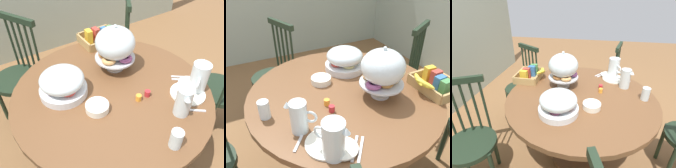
% 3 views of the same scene
% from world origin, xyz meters
% --- Properties ---
extents(ground_plane, '(10.00, 10.00, 0.00)m').
position_xyz_m(ground_plane, '(0.00, 0.00, 0.00)').
color(ground_plane, brown).
extents(dining_table, '(1.28, 1.28, 0.74)m').
position_xyz_m(dining_table, '(-0.10, -0.04, 0.54)').
color(dining_table, brown).
rests_on(dining_table, ground_plane).
extents(windsor_chair_near_window, '(0.45, 0.45, 0.97)m').
position_xyz_m(windsor_chair_near_window, '(-0.52, 0.80, 0.45)').
color(windsor_chair_near_window, '#1E2D1E').
rests_on(windsor_chair_near_window, ground_plane).
extents(windsor_chair_far_side, '(0.42, 0.42, 0.97)m').
position_xyz_m(windsor_chair_far_side, '(0.81, -0.29, 0.45)').
color(windsor_chair_far_side, '#1E2D1E').
rests_on(windsor_chair_far_side, ground_plane).
extents(windsor_chair_host_seat, '(0.46, 0.46, 0.97)m').
position_xyz_m(windsor_chair_host_seat, '(0.43, 0.74, 0.45)').
color(windsor_chair_host_seat, '#1E2D1E').
rests_on(windsor_chair_host_seat, ground_plane).
extents(pastry_stand_with_dome, '(0.28, 0.28, 0.34)m').
position_xyz_m(pastry_stand_with_dome, '(0.04, 0.14, 0.94)').
color(pastry_stand_with_dome, silver).
rests_on(pastry_stand_with_dome, dining_table).
extents(fruit_platter_covered, '(0.30, 0.30, 0.18)m').
position_xyz_m(fruit_platter_covered, '(-0.38, 0.10, 0.83)').
color(fruit_platter_covered, silver).
rests_on(fruit_platter_covered, dining_table).
extents(orange_juice_pitcher, '(0.12, 0.16, 0.18)m').
position_xyz_m(orange_juice_pitcher, '(0.12, -0.43, 0.82)').
color(orange_juice_pitcher, silver).
rests_on(orange_juice_pitcher, dining_table).
extents(milk_pitcher, '(0.17, 0.13, 0.20)m').
position_xyz_m(milk_pitcher, '(0.35, -0.34, 0.83)').
color(milk_pitcher, silver).
rests_on(milk_pitcher, dining_table).
extents(cereal_basket, '(0.32, 0.30, 0.12)m').
position_xyz_m(cereal_basket, '(0.15, 0.51, 0.79)').
color(cereal_basket, tan).
rests_on(cereal_basket, dining_table).
extents(china_plate_large, '(0.22, 0.22, 0.01)m').
position_xyz_m(china_plate_large, '(0.27, -0.34, 0.75)').
color(china_plate_large, white).
rests_on(china_plate_large, dining_table).
extents(china_plate_small, '(0.15, 0.15, 0.01)m').
position_xyz_m(china_plate_small, '(0.35, -0.29, 0.76)').
color(china_plate_small, white).
rests_on(china_plate_small, china_plate_large).
extents(cereal_bowl, '(0.14, 0.14, 0.04)m').
position_xyz_m(cereal_bowl, '(-0.27, -0.14, 0.76)').
color(cereal_bowl, white).
rests_on(cereal_bowl, dining_table).
extents(drinking_glass, '(0.06, 0.06, 0.11)m').
position_xyz_m(drinking_glass, '(-0.07, -0.57, 0.80)').
color(drinking_glass, silver).
rests_on(drinking_glass, dining_table).
extents(jam_jar_strawberry, '(0.04, 0.04, 0.04)m').
position_xyz_m(jam_jar_strawberry, '(0.05, -0.21, 0.76)').
color(jam_jar_strawberry, '#B7282D').
rests_on(jam_jar_strawberry, dining_table).
extents(jam_jar_apricot, '(0.04, 0.04, 0.04)m').
position_xyz_m(jam_jar_apricot, '(-0.02, -0.21, 0.76)').
color(jam_jar_apricot, orange).
rests_on(jam_jar_apricot, dining_table).
extents(table_knife, '(0.14, 0.12, 0.01)m').
position_xyz_m(table_knife, '(0.36, -0.23, 0.74)').
color(table_knife, silver).
rests_on(table_knife, dining_table).
extents(dinner_fork, '(0.14, 0.12, 0.01)m').
position_xyz_m(dinner_fork, '(0.38, -0.21, 0.74)').
color(dinner_fork, silver).
rests_on(dinner_fork, dining_table).
extents(soup_spoon, '(0.14, 0.12, 0.01)m').
position_xyz_m(soup_spoon, '(0.19, -0.45, 0.74)').
color(soup_spoon, silver).
rests_on(soup_spoon, dining_table).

